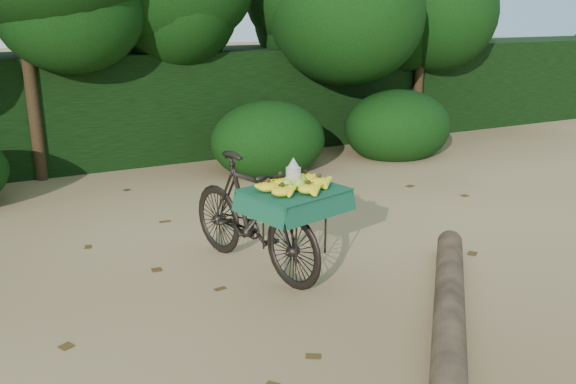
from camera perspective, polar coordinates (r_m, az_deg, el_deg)
name	(u,v)px	position (r m, az deg, el deg)	size (l,w,h in m)	color
ground	(318,301)	(5.54, 2.84, -10.12)	(80.00, 80.00, 0.00)	tan
vendor_bicycle	(254,213)	(5.92, -3.16, -2.01)	(1.16, 2.02, 1.16)	black
fallen_log	(449,320)	(5.11, 14.85, -11.53)	(0.25, 0.25, 3.53)	brown
hedge_backdrop	(142,104)	(10.98, -13.55, 7.98)	(26.00, 1.80, 1.80)	black
tree_row	(107,42)	(9.96, -16.61, 13.26)	(14.50, 2.00, 4.00)	black
bush_clumps	(208,150)	(9.31, -7.46, 3.94)	(8.80, 1.70, 0.90)	black
leaf_litter	(286,273)	(6.05, -0.20, -7.59)	(7.00, 7.30, 0.01)	#482F13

